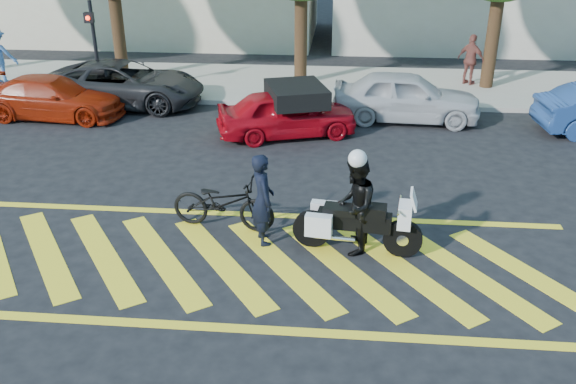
# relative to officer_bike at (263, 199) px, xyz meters

# --- Properties ---
(ground) EXTENTS (90.00, 90.00, 0.00)m
(ground) POSITION_rel_officer_bike_xyz_m (-0.07, -0.80, -0.90)
(ground) COLOR black
(ground) RESTS_ON ground
(sidewalk) EXTENTS (60.00, 5.00, 0.15)m
(sidewalk) POSITION_rel_officer_bike_xyz_m (-0.07, 11.20, -0.83)
(sidewalk) COLOR #9E998E
(sidewalk) RESTS_ON ground
(crosswalk) EXTENTS (12.33, 4.00, 0.01)m
(crosswalk) POSITION_rel_officer_bike_xyz_m (-0.11, -0.80, -0.90)
(crosswalk) COLOR yellow
(crosswalk) RESTS_ON ground
(signal_pole) EXTENTS (0.28, 0.43, 3.20)m
(signal_pole) POSITION_rel_officer_bike_xyz_m (-6.57, 8.93, 1.02)
(signal_pole) COLOR black
(signal_pole) RESTS_ON ground
(officer_bike) EXTENTS (0.64, 0.77, 1.80)m
(officer_bike) POSITION_rel_officer_bike_xyz_m (0.00, 0.00, 0.00)
(officer_bike) COLOR black
(officer_bike) RESTS_ON ground
(bicycle) EXTENTS (2.18, 1.02, 1.10)m
(bicycle) POSITION_rel_officer_bike_xyz_m (-0.86, 0.50, -0.35)
(bicycle) COLOR black
(bicycle) RESTS_ON ground
(police_motorcycle) EXTENTS (2.41, 0.85, 1.06)m
(police_motorcycle) POSITION_rel_officer_bike_xyz_m (1.74, -0.18, -0.32)
(police_motorcycle) COLOR black
(police_motorcycle) RESTS_ON ground
(officer_moto) EXTENTS (0.82, 0.99, 1.86)m
(officer_moto) POSITION_rel_officer_bike_xyz_m (1.72, -0.18, 0.03)
(officer_moto) COLOR black
(officer_moto) RESTS_ON ground
(red_convertible) EXTENTS (4.14, 2.65, 1.31)m
(red_convertible) POSITION_rel_officer_bike_xyz_m (-0.08, 5.98, -0.24)
(red_convertible) COLOR #AA0713
(red_convertible) RESTS_ON ground
(parked_left) EXTENTS (4.37, 1.93, 1.25)m
(parked_left) POSITION_rel_officer_bike_xyz_m (-7.28, 7.00, -0.28)
(parked_left) COLOR #951E09
(parked_left) RESTS_ON ground
(parked_mid_left) EXTENTS (5.16, 2.45, 1.42)m
(parked_mid_left) POSITION_rel_officer_bike_xyz_m (-5.57, 8.40, -0.19)
(parked_mid_left) COLOR black
(parked_mid_left) RESTS_ON ground
(parked_mid_right) EXTENTS (4.44, 1.97, 1.48)m
(parked_mid_right) POSITION_rel_officer_bike_xyz_m (3.32, 7.65, -0.16)
(parked_mid_right) COLOR #B5B5B9
(parked_mid_right) RESTS_ON ground
(pedestrian_right) EXTENTS (1.05, 0.98, 1.74)m
(pedestrian_right) POSITION_rel_officer_bike_xyz_m (5.86, 11.46, 0.12)
(pedestrian_right) COLOR brown
(pedestrian_right) RESTS_ON sidewalk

